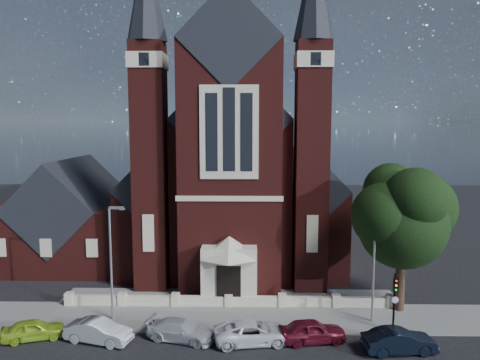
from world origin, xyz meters
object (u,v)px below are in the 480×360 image
at_px(car_silver_a, 98,331).
at_px(car_silver_b, 181,330).
at_px(car_navy, 399,341).
at_px(car_dark_red, 312,331).
at_px(street_tree, 406,219).
at_px(street_lamp_left, 112,257).
at_px(car_lime_van, 33,329).
at_px(car_white_suv, 253,332).
at_px(traffic_signal, 395,295).
at_px(street_lamp_right, 375,258).
at_px(church, 235,174).
at_px(parish_hall, 72,221).

bearing_deg(car_silver_a, car_silver_b, -71.15).
relative_size(car_silver_b, car_navy, 1.01).
relative_size(car_silver_a, car_dark_red, 1.01).
relative_size(street_tree, street_lamp_left, 1.32).
height_order(car_lime_van, car_white_suv, car_white_suv).
bearing_deg(street_tree, car_silver_a, -166.55).
xyz_separation_m(street_tree, car_white_suv, (-10.85, -4.83, -6.28)).
xyz_separation_m(traffic_signal, car_navy, (-0.47, -2.65, -1.86)).
xyz_separation_m(traffic_signal, car_white_suv, (-9.25, -1.55, -1.90)).
bearing_deg(car_white_suv, traffic_signal, -88.57).
relative_size(street_tree, car_silver_b, 2.42).
distance_m(street_lamp_left, car_silver_b, 7.05).
relative_size(car_lime_van, car_white_suv, 0.78).
bearing_deg(street_lamp_left, street_lamp_right, 0.00).
relative_size(church, car_silver_a, 8.16).
relative_size(car_silver_a, car_silver_b, 0.97).
relative_size(traffic_signal, car_navy, 0.92).
height_order(parish_hall, car_dark_red, parish_hall).
bearing_deg(car_white_suv, street_lamp_left, 63.99).
xyz_separation_m(church, street_lamp_right, (10.09, -18.94, -3.59)).
height_order(church, parish_hall, church).
bearing_deg(parish_hall, car_dark_red, -38.28).
distance_m(parish_hall, car_silver_a, 19.28).
xyz_separation_m(church, parish_hall, (-16.00, -4.94, -4.17)).
bearing_deg(car_white_suv, street_tree, -74.08).
xyz_separation_m(car_silver_a, car_navy, (18.49, -1.01, 0.02)).
distance_m(parish_hall, traffic_signal, 31.20).
bearing_deg(car_silver_b, street_lamp_left, 76.53).
relative_size(car_silver_b, car_white_suv, 0.90).
bearing_deg(street_lamp_left, car_silver_a, -90.94).
distance_m(car_lime_van, car_silver_b, 9.43).
bearing_deg(street_tree, street_lamp_right, -145.74).
bearing_deg(street_lamp_right, street_tree, 34.26).
bearing_deg(traffic_signal, street_lamp_right, 120.01).
bearing_deg(car_lime_van, car_silver_a, -113.15).
xyz_separation_m(car_silver_a, car_dark_red, (13.44, 0.26, 0.02)).
bearing_deg(car_silver_a, car_white_suv, -74.72).
bearing_deg(car_navy, car_white_suv, 76.98).
bearing_deg(car_white_suv, street_lamp_right, -77.55).
distance_m(church, street_lamp_right, 21.76).
height_order(car_silver_b, car_navy, car_navy).
relative_size(parish_hall, traffic_signal, 3.05).
distance_m(street_lamp_right, car_white_suv, 9.73).
bearing_deg(car_navy, parish_hall, 49.64).
relative_size(parish_hall, street_lamp_right, 1.51).
bearing_deg(car_dark_red, parish_hall, 43.07).
bearing_deg(street_lamp_right, car_navy, -84.12).
distance_m(church, parish_hall, 17.26).
height_order(street_tree, car_dark_red, street_tree).
relative_size(street_lamp_right, car_white_suv, 1.65).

